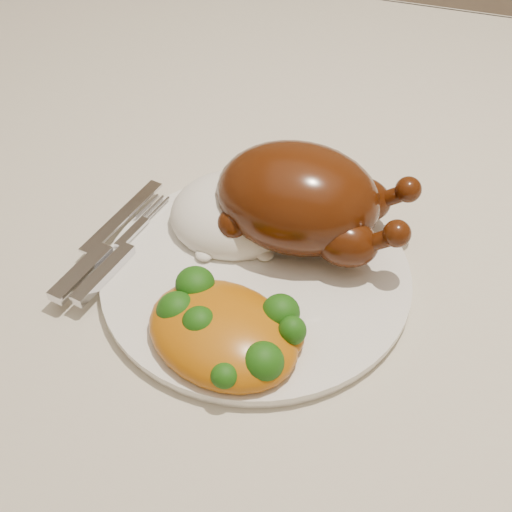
% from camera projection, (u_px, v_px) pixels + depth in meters
% --- Properties ---
extents(dining_table, '(1.60, 0.90, 0.76)m').
position_uv_depth(dining_table, '(328.00, 288.00, 0.79)').
color(dining_table, brown).
rests_on(dining_table, floor).
extents(tablecloth, '(1.73, 1.03, 0.18)m').
position_uv_depth(tablecloth, '(333.00, 240.00, 0.73)').
color(tablecloth, beige).
rests_on(tablecloth, dining_table).
extents(dinner_plate, '(0.35, 0.35, 0.01)m').
position_uv_depth(dinner_plate, '(256.00, 276.00, 0.65)').
color(dinner_plate, white).
rests_on(dinner_plate, tablecloth).
extents(roast_chicken, '(0.18, 0.12, 0.10)m').
position_uv_depth(roast_chicken, '(302.00, 199.00, 0.64)').
color(roast_chicken, '#4C1F08').
rests_on(roast_chicken, dinner_plate).
extents(rice_mound, '(0.15, 0.15, 0.07)m').
position_uv_depth(rice_mound, '(235.00, 215.00, 0.68)').
color(rice_mound, white).
rests_on(rice_mound, dinner_plate).
extents(mac_and_cheese, '(0.16, 0.14, 0.05)m').
position_uv_depth(mac_and_cheese, '(228.00, 331.00, 0.58)').
color(mac_and_cheese, orange).
rests_on(mac_and_cheese, dinner_plate).
extents(cutlery, '(0.05, 0.18, 0.01)m').
position_uv_depth(cutlery, '(105.00, 254.00, 0.65)').
color(cutlery, silver).
rests_on(cutlery, dinner_plate).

